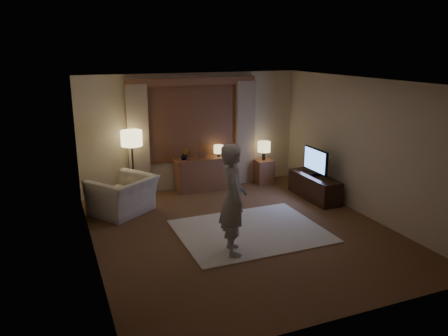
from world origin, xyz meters
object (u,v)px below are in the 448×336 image
sideboard (202,175)px  side_table (263,171)px  person (233,200)px  armchair (123,196)px  tv_stand (314,187)px

sideboard → side_table: (1.52, -0.05, -0.07)m
sideboard → person: size_ratio=0.69×
sideboard → armchair: 2.07m
tv_stand → sideboard: bearing=144.5°
armchair → person: size_ratio=0.64×
side_table → person: (-2.13, -3.12, 0.61)m
sideboard → armchair: (-1.91, -0.82, 0.01)m
armchair → tv_stand: armchair is taller
side_table → person: size_ratio=0.32×
armchair → side_table: armchair is taller
tv_stand → side_table: bearing=109.8°
side_table → tv_stand: 1.48m
side_table → tv_stand: side_table is taller
armchair → tv_stand: bearing=134.7°
sideboard → armchair: armchair is taller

